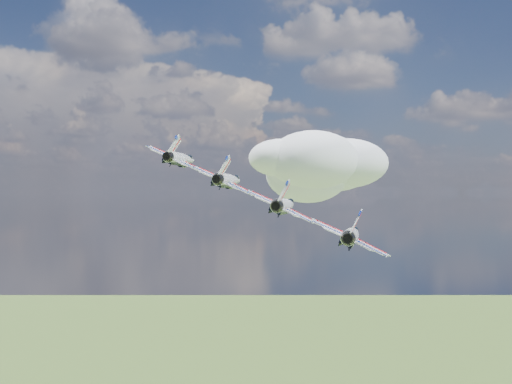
{
  "coord_description": "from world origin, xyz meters",
  "views": [
    {
      "loc": [
        1.07,
        -86.54,
        159.74
      ],
      "look_at": [
        2.69,
        -4.46,
        159.86
      ],
      "focal_mm": 45.0,
      "sensor_mm": 36.0,
      "label": 1
    }
  ],
  "objects_px": {
    "jet_1": "(229,180)",
    "jet_3": "(352,235)",
    "jet_2": "(285,205)",
    "jet_0": "(182,159)"
  },
  "relations": [
    {
      "from": "jet_0",
      "to": "jet_3",
      "type": "bearing_deg",
      "value": -31.78
    },
    {
      "from": "jet_0",
      "to": "jet_1",
      "type": "height_order",
      "value": "jet_0"
    },
    {
      "from": "jet_1",
      "to": "jet_2",
      "type": "height_order",
      "value": "jet_1"
    },
    {
      "from": "jet_0",
      "to": "jet_1",
      "type": "relative_size",
      "value": 1.0
    },
    {
      "from": "jet_0",
      "to": "jet_3",
      "type": "xyz_separation_m",
      "value": [
        21.05,
        -21.21,
        -9.62
      ]
    },
    {
      "from": "jet_2",
      "to": "jet_3",
      "type": "height_order",
      "value": "jet_2"
    },
    {
      "from": "jet_1",
      "to": "jet_3",
      "type": "bearing_deg",
      "value": -31.78
    },
    {
      "from": "jet_0",
      "to": "jet_2",
      "type": "relative_size",
      "value": 1.0
    },
    {
      "from": "jet_2",
      "to": "jet_0",
      "type": "bearing_deg",
      "value": 148.22
    },
    {
      "from": "jet_0",
      "to": "jet_3",
      "type": "distance_m",
      "value": 31.4
    }
  ]
}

